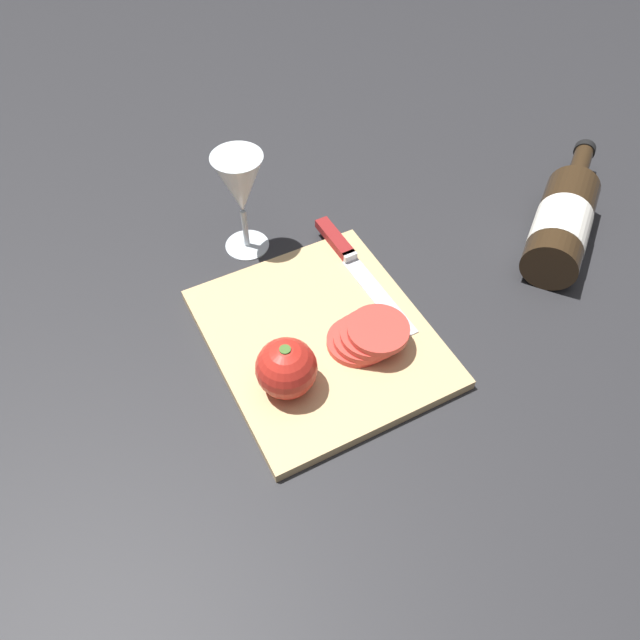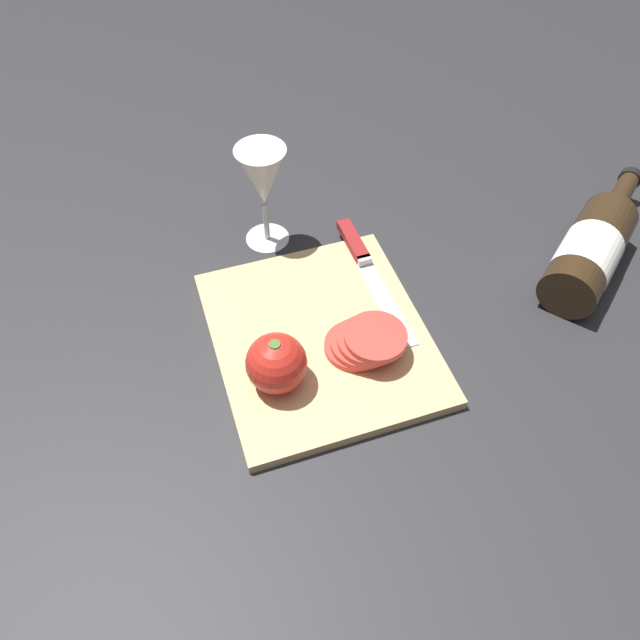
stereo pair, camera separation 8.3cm
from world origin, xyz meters
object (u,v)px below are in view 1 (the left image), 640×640
object	(u,v)px
wine_glass	(240,188)
tomato_slice_stack_near	(367,336)
knife	(345,252)
whole_tomato	(286,368)
wine_bottle	(563,222)

from	to	relation	value
wine_glass	tomato_slice_stack_near	xyz separation A→B (m)	(-0.27, -0.06, -0.08)
knife	whole_tomato	bearing A→B (deg)	-47.30
wine_glass	knife	bearing A→B (deg)	-131.08
whole_tomato	tomato_slice_stack_near	size ratio (longest dim) A/B	0.75
wine_bottle	tomato_slice_stack_near	xyz separation A→B (m)	(-0.05, 0.38, -0.01)
wine_glass	tomato_slice_stack_near	distance (m)	0.29
wine_bottle	whole_tomato	size ratio (longest dim) A/B	3.64
knife	wine_glass	bearing A→B (deg)	-132.28
wine_glass	tomato_slice_stack_near	size ratio (longest dim) A/B	1.60
tomato_slice_stack_near	wine_glass	bearing A→B (deg)	12.97
whole_tomato	tomato_slice_stack_near	bearing A→B (deg)	-85.18
wine_glass	wine_bottle	bearing A→B (deg)	-116.38
knife	tomato_slice_stack_near	bearing A→B (deg)	-20.58
wine_bottle	whole_tomato	bearing A→B (deg)	96.81
whole_tomato	wine_bottle	bearing A→B (deg)	-83.19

